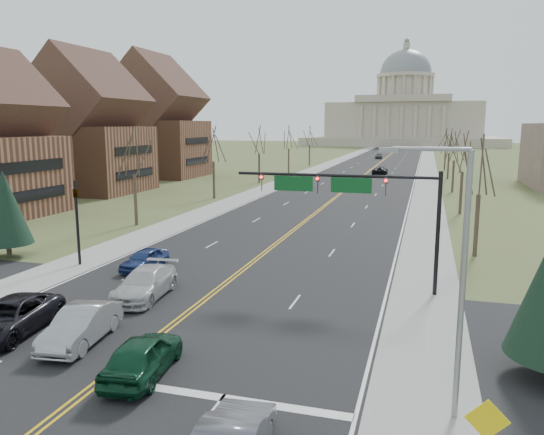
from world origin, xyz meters
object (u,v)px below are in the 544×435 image
Objects in this scene: warn_sign at (486,430)px; car_nb_inner_lead at (143,355)px; signal_mast at (350,193)px; car_sb_outer_second at (144,259)px; street_light at (455,267)px; car_sb_inner_lead at (81,325)px; car_far_nb at (380,171)px; car_far_sb at (379,156)px; signal_left at (77,213)px; car_sb_outer_lead at (9,317)px; car_sb_inner_second at (145,283)px.

warn_sign is 0.59× the size of car_nb_inner_lead.
signal_mast reaches higher than car_sb_outer_second.
street_light is 23.95m from car_sb_outer_second.
car_sb_inner_lead is 87.34m from car_far_nb.
warn_sign is 144.62m from car_far_sb.
car_far_sb is at bearing 85.59° from signal_left.
car_far_nb is 51.04m from car_far_sb.
signal_mast is at bearing 93.82° from car_far_nb.
signal_mast is 14.76m from car_sb_outer_second.
car_far_sb is (-15.25, 143.80, -1.18)m from warn_sign.
street_light reaches higher than car_far_sb.
car_nb_inner_lead is at bearing 89.38° from car_far_nb.
car_far_nb is at bearing 96.31° from street_light.
car_sb_inner_lead is 0.85× the size of car_sb_outer_lead.
signal_left is 27.78m from street_light.
signal_left is at bearing 180.00° from signal_mast.
street_light is 1.81× the size of car_sb_inner_lead.
car_sb_outer_lead is 1.01× the size of car_far_nb.
car_sb_inner_lead reaches higher than car_far_sb.
signal_mast reaches higher than car_far_nb.
car_sb_inner_lead is 6.56m from car_sb_inner_second.
car_nb_inner_lead is at bearing -21.02° from car_sb_outer_lead.
car_far_sb is at bearing -95.44° from car_nb_inner_lead.
car_nb_inner_lead is (-11.38, -0.22, -4.39)m from street_light.
street_light reaches higher than car_far_nb.
signal_mast is 19.06m from signal_left.
street_light reaches higher than warn_sign.
signal_left is 1.25× the size of car_far_sb.
car_sb_inner_second reaches higher than car_nb_inner_lead.
warn_sign is at bearing 96.88° from car_far_nb.
street_light is 1.87× the size of car_nb_inner_lead.
car_sb_outer_second is 0.71× the size of car_far_nb.
car_sb_inner_lead is 0.85× the size of car_far_nb.
signal_left is 1.02× the size of car_far_nb.
signal_mast reaches higher than car_sb_outer_lead.
car_sb_inner_second is 0.97× the size of car_far_nb.
street_light reaches higher than car_sb_outer_lead.
car_far_nb is at bearing 96.50° from warn_sign.
signal_left is 0.66× the size of street_light.
car_sb_outer_lead is 138.12m from car_far_sb.
signal_mast is at bearing 109.07° from warn_sign.
street_light is 1.59× the size of car_sb_inner_second.
car_sb_outer_lead is 1.04× the size of car_sb_inner_second.
street_light is 1.54× the size of car_far_nb.
signal_mast is 19.11m from car_sb_outer_lead.
car_sb_inner_lead is 137.98m from car_far_sb.
street_light is 89.61m from car_far_nb.
signal_mast is 126.72m from car_far_sb.
car_sb_outer_second is (-7.79, 13.85, -0.11)m from car_nb_inner_lead.
car_sb_inner_lead is (-4.28, 2.03, 0.00)m from car_nb_inner_lead.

